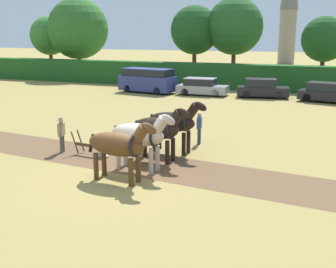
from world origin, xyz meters
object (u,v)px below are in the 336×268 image
(draft_horse_lead_left, at_px, (119,145))
(draft_horse_trail_right, at_px, (174,122))
(farmer_at_plow, at_px, (61,132))
(tree_center_right, at_px, (324,39))
(parked_van, at_px, (148,80))
(tree_center, at_px, (235,26))
(draft_horse_trail_left, at_px, (158,129))
(draft_horse_lead_right, at_px, (140,135))
(parked_car_center_left, at_px, (262,89))
(parked_car_center, at_px, (326,93))
(tree_left, at_px, (78,29))
(tree_far_left, at_px, (50,36))
(farmer_beside_team, at_px, (199,126))
(plow, at_px, (93,149))
(tree_center_left, at_px, (195,30))
(parked_car_left, at_px, (202,87))
(church_spire, at_px, (289,1))

(draft_horse_lead_left, bearing_deg, draft_horse_trail_right, 89.88)
(draft_horse_trail_right, relative_size, farmer_at_plow, 1.86)
(tree_center_right, distance_m, parked_van, 18.03)
(tree_center, height_order, draft_horse_lead_left, tree_center)
(draft_horse_trail_left, bearing_deg, tree_center, 102.84)
(draft_horse_lead_right, bearing_deg, tree_center, 102.24)
(farmer_at_plow, bearing_deg, parked_car_center_left, 59.53)
(tree_center, xyz_separation_m, parked_van, (-5.45, -9.80, -4.84))
(tree_center_right, distance_m, parked_car_center, 10.93)
(tree_left, xyz_separation_m, parked_car_center_left, (23.56, -8.49, -5.05))
(tree_far_left, distance_m, draft_horse_trail_left, 40.00)
(parked_car_center_left, bearing_deg, farmer_at_plow, -114.84)
(farmer_beside_team, height_order, parked_car_center_left, parked_car_center_left)
(draft_horse_trail_right, height_order, parked_car_center, draft_horse_trail_right)
(parked_van, bearing_deg, draft_horse_lead_right, -57.18)
(plow, bearing_deg, tree_center, 97.18)
(parked_car_center_left, relative_size, parked_car_center, 1.00)
(tree_left, height_order, farmer_at_plow, tree_left)
(draft_horse_lead_left, height_order, draft_horse_trail_left, draft_horse_trail_left)
(tree_center_left, relative_size, parked_van, 1.51)
(tree_center_right, height_order, parked_car_left, tree_center_right)
(plow, bearing_deg, parked_car_center_left, 84.97)
(tree_far_left, bearing_deg, draft_horse_trail_left, -46.57)
(draft_horse_lead_right, relative_size, draft_horse_trail_left, 1.05)
(draft_horse_trail_right, height_order, parked_van, draft_horse_trail_right)
(plow, xyz_separation_m, farmer_beside_team, (3.59, 3.71, 0.55))
(tree_far_left, relative_size, parked_van, 1.37)
(tree_center_right, relative_size, church_spire, 0.33)
(tree_far_left, height_order, parked_car_center, tree_far_left)
(tree_center_right, xyz_separation_m, draft_horse_trail_left, (-4.98, -29.41, -3.31))
(tree_center_left, relative_size, tree_center_right, 1.18)
(church_spire, relative_size, parked_van, 3.83)
(parked_van, xyz_separation_m, parked_car_center, (15.18, 0.24, -0.38))
(farmer_beside_team, relative_size, parked_van, 0.28)
(church_spire, distance_m, draft_horse_trail_right, 62.76)
(tree_center_left, distance_m, farmer_beside_team, 26.84)
(plow, bearing_deg, draft_horse_lead_right, -14.34)
(farmer_at_plow, bearing_deg, tree_center_left, 81.17)
(draft_horse_lead_right, bearing_deg, draft_horse_trail_right, 89.78)
(tree_far_left, xyz_separation_m, parked_car_center_left, (28.20, -9.08, -4.24))
(draft_horse_lead_left, xyz_separation_m, draft_horse_trail_right, (0.40, 4.27, 0.03))
(tree_center, bearing_deg, draft_horse_lead_right, -82.97)
(tree_center, relative_size, parked_car_center, 2.00)
(church_spire, relative_size, draft_horse_trail_left, 7.53)
(tree_center_left, height_order, parked_van, tree_center_left)
(tree_center, distance_m, tree_center_right, 8.96)
(tree_far_left, relative_size, tree_center_left, 0.91)
(draft_horse_trail_right, xyz_separation_m, parked_car_center, (5.73, 17.84, -0.65))
(church_spire, bearing_deg, plow, -90.23)
(draft_horse_lead_right, relative_size, parked_van, 0.53)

